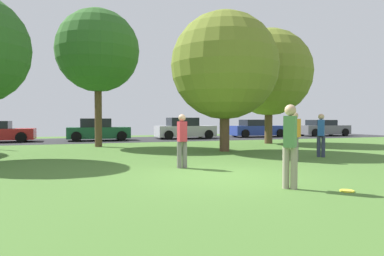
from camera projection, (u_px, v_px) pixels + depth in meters
The scene contains 14 objects.
ground_plane at pixel (223, 176), 8.55m from camera, with size 44.00×44.00×0.00m, color #47702D.
road_strip at pixel (127, 140), 23.66m from camera, with size 44.00×6.40×0.01m, color #28282B.
maple_tree_far at pixel (225, 66), 14.98m from camera, with size 4.72×4.72×6.13m.
maple_tree_near at pixel (98, 51), 17.43m from camera, with size 4.21×4.21×7.04m.
oak_tree_left at pixel (269, 73), 19.84m from camera, with size 5.02×5.02×6.66m.
person_thrower at pixel (290, 142), 6.93m from camera, with size 0.38×0.38×1.72m.
person_catcher at pixel (321, 133), 12.75m from camera, with size 0.38×0.38×1.62m.
person_bystander at pixel (182, 139), 9.89m from camera, with size 0.30×0.33×1.56m.
person_walking at pixel (295, 134), 11.43m from camera, with size 0.30×0.36×1.66m.
frisbee_disc at pixel (347, 191), 6.69m from camera, with size 0.27×0.27×0.03m, color yellow.
parked_car_green at pixel (98, 131), 22.66m from camera, with size 4.03×1.95×1.46m.
parked_car_silver at pixel (185, 129), 25.03m from camera, with size 4.29×2.04×1.53m.
parked_car_blue at pixel (257, 129), 27.32m from camera, with size 4.42×1.94×1.38m.
parked_car_grey at pixel (323, 128), 29.05m from camera, with size 4.39×1.94×1.36m.
Camera 1 is at (-3.53, -7.79, 1.42)m, focal length 31.94 mm.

